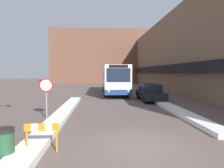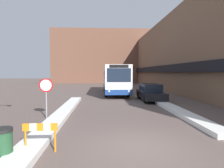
{
  "view_description": "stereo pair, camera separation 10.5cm",
  "coord_description": "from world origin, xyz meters",
  "px_view_note": "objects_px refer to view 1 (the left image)",
  "views": [
    {
      "loc": [
        -1.39,
        -6.61,
        2.58
      ],
      "look_at": [
        -0.57,
        6.38,
        1.81
      ],
      "focal_mm": 32.0,
      "sensor_mm": 36.0,
      "label": 1
    },
    {
      "loc": [
        -1.28,
        -6.61,
        2.58
      ],
      "look_at": [
        -0.57,
        6.38,
        1.81
      ],
      "focal_mm": 32.0,
      "sensor_mm": 36.0,
      "label": 2
    }
  ],
  "objects_px": {
    "stop_sign": "(46,90)",
    "trash_bin": "(4,144)",
    "city_bus": "(114,79)",
    "construction_barricade": "(42,132)",
    "parked_car_front": "(150,92)"
  },
  "relations": [
    {
      "from": "parked_car_front",
      "to": "stop_sign",
      "type": "xyz_separation_m",
      "value": [
        -7.53,
        -6.59,
        0.86
      ]
    },
    {
      "from": "parked_car_front",
      "to": "trash_bin",
      "type": "relative_size",
      "value": 4.79
    },
    {
      "from": "parked_car_front",
      "to": "trash_bin",
      "type": "distance_m",
      "value": 14.0
    },
    {
      "from": "city_bus",
      "to": "trash_bin",
      "type": "xyz_separation_m",
      "value": [
        -4.53,
        -18.24,
        -1.32
      ]
    },
    {
      "from": "parked_car_front",
      "to": "city_bus",
      "type": "bearing_deg",
      "value": 114.07
    },
    {
      "from": "city_bus",
      "to": "trash_bin",
      "type": "bearing_deg",
      "value": -103.96
    },
    {
      "from": "city_bus",
      "to": "trash_bin",
      "type": "height_order",
      "value": "city_bus"
    },
    {
      "from": "city_bus",
      "to": "stop_sign",
      "type": "bearing_deg",
      "value": -109.95
    },
    {
      "from": "trash_bin",
      "to": "construction_barricade",
      "type": "distance_m",
      "value": 1.09
    },
    {
      "from": "city_bus",
      "to": "construction_barricade",
      "type": "height_order",
      "value": "city_bus"
    },
    {
      "from": "stop_sign",
      "to": "construction_barricade",
      "type": "xyz_separation_m",
      "value": [
        1.09,
        -4.76,
        -0.95
      ]
    },
    {
      "from": "construction_barricade",
      "to": "stop_sign",
      "type": "bearing_deg",
      "value": 102.85
    },
    {
      "from": "city_bus",
      "to": "parked_car_front",
      "type": "xyz_separation_m",
      "value": [
        2.83,
        -6.34,
        -1.04
      ]
    },
    {
      "from": "city_bus",
      "to": "stop_sign",
      "type": "relative_size",
      "value": 5.23
    },
    {
      "from": "stop_sign",
      "to": "trash_bin",
      "type": "xyz_separation_m",
      "value": [
        0.16,
        -5.31,
        -1.14
      ]
    }
  ]
}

